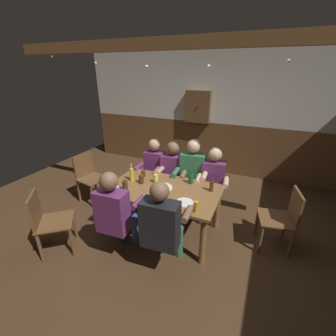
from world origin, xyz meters
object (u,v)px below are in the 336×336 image
chair_empty_far_end (283,218)px  wall_dart_cabinet (198,107)px  person_4 (116,212)px  condiment_caddy (114,188)px  person_3 (213,181)px  pint_glass_0 (143,174)px  person_0 (153,169)px  bottle_1 (212,186)px  pint_glass_2 (141,179)px  pint_glass_1 (196,206)px  chair_empty_near_left (89,176)px  pint_glass_3 (156,178)px  person_5 (162,224)px  plate_1 (185,202)px  pint_glass_4 (125,186)px  dining_table (164,195)px  bottle_0 (191,178)px  chair_empty_near_right (48,221)px  plate_0 (163,187)px  bottle_2 (132,174)px  person_1 (172,172)px

chair_empty_far_end → wall_dart_cabinet: 3.02m
person_4 → condiment_caddy: person_4 is taller
person_3 → pint_glass_0: bearing=16.8°
person_0 → bottle_1: size_ratio=5.82×
condiment_caddy → pint_glass_0: (0.17, 0.54, 0.03)m
condiment_caddy → pint_glass_2: bearing=51.9°
person_4 → pint_glass_0: (-0.14, 0.94, 0.09)m
pint_glass_1 → chair_empty_far_end: bearing=34.2°
chair_empty_near_left → pint_glass_3: (1.46, -0.15, 0.32)m
person_5 → wall_dart_cabinet: bearing=96.9°
person_4 → person_5: (0.64, 0.01, 0.00)m
person_3 → pint_glass_0: size_ratio=11.51×
plate_1 → pint_glass_4: size_ratio=1.41×
dining_table → bottle_1: (0.64, 0.21, 0.18)m
person_3 → bottle_0: (-0.25, -0.37, 0.16)m
dining_table → pint_glass_0: pint_glass_0 is taller
person_0 → chair_empty_near_right: bearing=64.9°
condiment_caddy → bottle_1: bearing=22.1°
chair_empty_near_left → pint_glass_0: 1.23m
person_3 → pint_glass_1: size_ratio=8.64×
dining_table → person_0: bearing=127.7°
person_5 → pint_glass_0: size_ratio=12.23×
dining_table → chair_empty_far_end: (1.60, 0.33, -0.15)m
person_5 → pint_glass_2: (-0.69, 0.72, 0.11)m
person_3 → pint_glass_1: (0.05, -1.04, 0.14)m
chair_empty_near_right → person_0: bearing=118.7°
chair_empty_far_end → person_5: bearing=117.0°
dining_table → plate_0: bearing=141.2°
pint_glass_2 → pint_glass_3: pint_glass_2 is taller
person_3 → chair_empty_far_end: 1.12m
chair_empty_near_left → bottle_1: size_ratio=4.29×
chair_empty_near_left → wall_dart_cabinet: size_ratio=1.26×
bottle_2 → pint_glass_4: 0.33m
chair_empty_near_left → pint_glass_0: (1.19, -0.05, 0.30)m
wall_dart_cabinet → pint_glass_3: bearing=-87.5°
person_4 → bottle_2: (-0.23, 0.75, 0.14)m
person_5 → pint_glass_2: person_5 is taller
person_4 → condiment_caddy: size_ratio=8.88×
person_1 → bottle_1: 0.95m
bottle_0 → pint_glass_3: size_ratio=1.65×
plate_1 → dining_table: bearing=150.1°
bottle_1 → pint_glass_3: bearing=-174.5°
person_1 → person_4: person_4 is taller
person_3 → chair_empty_near_left: size_ratio=1.34×
person_5 → chair_empty_far_end: size_ratio=1.43×
dining_table → bottle_0: (0.30, 0.32, 0.18)m
bottle_2 → pint_glass_3: (0.36, 0.09, -0.04)m
person_0 → pint_glass_1: 1.54m
bottle_2 → pint_glass_0: bottle_2 is taller
person_3 → condiment_caddy: bearing=32.7°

